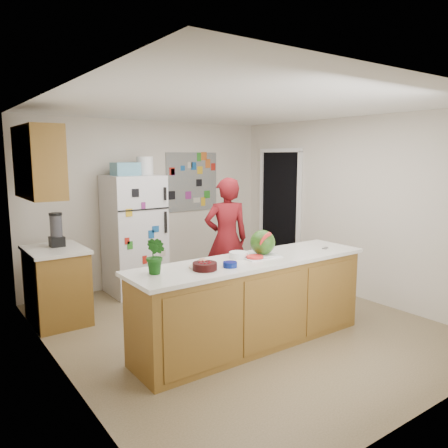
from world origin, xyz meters
TOP-DOWN VIEW (x-y plane):
  - floor at (0.00, 0.00)m, footprint 4.00×4.50m
  - wall_back at (0.00, 2.26)m, footprint 4.00×0.02m
  - wall_left at (-2.01, 0.00)m, footprint 0.02×4.50m
  - wall_right at (2.01, 0.00)m, footprint 0.02×4.50m
  - ceiling at (0.00, 0.00)m, footprint 4.00×4.50m
  - doorway at (1.99, 1.45)m, footprint 0.03×0.85m
  - peninsula_base at (-0.20, -0.50)m, footprint 2.60×0.62m
  - peninsula_top at (-0.20, -0.50)m, footprint 2.68×0.70m
  - side_counter_base at (-1.69, 1.35)m, footprint 0.60×0.80m
  - side_counter_top at (-1.69, 1.35)m, footprint 0.64×0.84m
  - upper_cabinets at (-1.82, 1.30)m, footprint 0.35×1.00m
  - refrigerator at (-0.45, 1.88)m, footprint 0.75×0.70m
  - fridge_top_bin at (-0.55, 1.88)m, footprint 0.35×0.28m
  - photo_collage at (0.75, 2.24)m, footprint 0.95×0.01m
  - person at (0.46, 0.88)m, footprint 0.71×0.59m
  - blender_appliance at (-1.64, 1.43)m, footprint 0.14×0.14m
  - cutting_board at (-0.08, -0.46)m, footprint 0.43×0.33m
  - watermelon at (-0.02, -0.44)m, footprint 0.26×0.26m
  - watermelon_slice at (-0.18, -0.51)m, footprint 0.17×0.17m
  - cherry_bowl at (-0.84, -0.58)m, footprint 0.25×0.25m
  - white_bowl at (-0.28, -0.36)m, footprint 0.20×0.20m
  - cobalt_bowl at (-0.59, -0.63)m, footprint 0.18×0.18m
  - plate at (-0.81, -0.49)m, footprint 0.30×0.30m
  - paper_towel at (0.00, -0.50)m, footprint 0.24×0.23m
  - keys at (0.80, -0.58)m, footprint 0.10×0.06m
  - potted_plant at (-1.28, -0.45)m, footprint 0.20×0.22m

SIDE VIEW (x-z plane):
  - floor at x=0.00m, z-range -0.02..0.00m
  - side_counter_base at x=-1.69m, z-range 0.00..0.86m
  - peninsula_base at x=-0.20m, z-range 0.00..0.88m
  - person at x=0.46m, z-range 0.00..1.68m
  - refrigerator at x=-0.45m, z-range 0.00..1.70m
  - side_counter_top at x=-1.69m, z-range 0.86..0.90m
  - peninsula_top at x=-0.20m, z-range 0.88..0.92m
  - cutting_board at x=-0.08m, z-range 0.92..0.93m
  - keys at x=0.80m, z-range 0.92..0.93m
  - plate at x=-0.81m, z-range 0.92..0.94m
  - paper_towel at x=0.00m, z-range 0.92..0.94m
  - watermelon_slice at x=-0.18m, z-range 0.93..0.95m
  - cobalt_bowl at x=-0.59m, z-range 0.92..0.97m
  - white_bowl at x=-0.28m, z-range 0.92..0.98m
  - cherry_bowl at x=-0.84m, z-range 0.92..0.99m
  - doorway at x=1.99m, z-range 0.00..2.04m
  - watermelon at x=-0.02m, z-range 0.93..1.20m
  - potted_plant at x=-1.28m, z-range 0.92..1.26m
  - blender_appliance at x=-1.64m, z-range 0.90..1.28m
  - wall_back at x=0.00m, z-range 0.00..2.50m
  - wall_left at x=-2.01m, z-range 0.00..2.50m
  - wall_right at x=2.01m, z-range 0.00..2.50m
  - photo_collage at x=0.75m, z-range 1.08..2.02m
  - fridge_top_bin at x=-0.55m, z-range 1.70..1.88m
  - upper_cabinets at x=-1.82m, z-range 1.50..2.30m
  - ceiling at x=0.00m, z-range 2.50..2.52m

